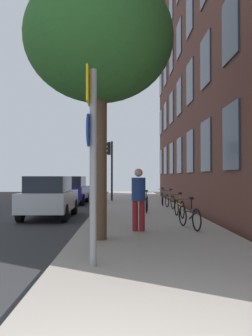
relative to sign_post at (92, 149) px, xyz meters
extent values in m
plane|color=#332D28|center=(-2.11, 11.11, -2.09)|extent=(41.80, 41.80, 0.00)
cube|color=#2D2D30|center=(-4.21, 11.11, -2.08)|extent=(7.00, 38.00, 0.01)
cube|color=#9E9389|center=(1.39, 11.11, -2.03)|extent=(4.20, 38.00, 0.12)
cube|color=brown|center=(3.99, 10.61, 6.51)|extent=(0.50, 27.00, 17.20)
cube|color=#2D3847|center=(3.71, 4.36, 0.69)|extent=(0.06, 1.55, 1.95)
cube|color=#2D3847|center=(3.71, 7.49, 0.69)|extent=(0.06, 1.55, 1.95)
cube|color=#2D3847|center=(3.71, 10.61, 0.69)|extent=(0.06, 1.55, 1.95)
cube|color=#2D3847|center=(3.71, 13.74, 0.69)|extent=(0.06, 1.55, 1.95)
cube|color=#2D3847|center=(3.71, 16.86, 0.69)|extent=(0.06, 1.55, 1.95)
cube|color=#2D3847|center=(3.71, 19.99, 0.69)|extent=(0.06, 1.55, 1.95)
cube|color=#2D3847|center=(3.71, 23.11, 0.69)|extent=(0.06, 1.55, 1.95)
cube|color=#2D3847|center=(3.71, 4.36, 3.93)|extent=(0.06, 1.55, 1.95)
cube|color=#2D3847|center=(3.71, 7.49, 3.93)|extent=(0.06, 1.55, 1.95)
cube|color=#2D3847|center=(3.71, 10.61, 3.93)|extent=(0.06, 1.55, 1.95)
cube|color=#2D3847|center=(3.71, 13.74, 3.93)|extent=(0.06, 1.55, 1.95)
cube|color=#2D3847|center=(3.71, 16.86, 3.93)|extent=(0.06, 1.55, 1.95)
cube|color=#2D3847|center=(3.71, 19.99, 3.93)|extent=(0.06, 1.55, 1.95)
cube|color=#2D3847|center=(3.71, 23.11, 3.93)|extent=(0.06, 1.55, 1.95)
cube|color=#2D3847|center=(3.71, 10.61, 7.17)|extent=(0.06, 1.55, 1.95)
cube|color=#2D3847|center=(3.71, 13.74, 7.17)|extent=(0.06, 1.55, 1.95)
cube|color=#2D3847|center=(3.71, 16.86, 7.17)|extent=(0.06, 1.55, 1.95)
cube|color=#2D3847|center=(3.71, 19.99, 7.17)|extent=(0.06, 1.55, 1.95)
cube|color=#2D3847|center=(3.71, 23.11, 7.17)|extent=(0.06, 1.55, 1.95)
cube|color=#2D3847|center=(3.71, 16.86, 10.41)|extent=(0.06, 1.55, 1.95)
cube|color=#2D3847|center=(3.71, 19.99, 10.41)|extent=(0.06, 1.55, 1.95)
cube|color=#2D3847|center=(3.71, 23.11, 10.41)|extent=(0.06, 1.55, 1.95)
cube|color=#2D3847|center=(3.71, 23.11, 13.66)|extent=(0.06, 1.55, 1.95)
cylinder|color=gray|center=(0.02, 0.00, -0.30)|extent=(0.12, 0.12, 3.33)
cube|color=yellow|center=(-0.06, 0.00, 1.07)|extent=(0.03, 0.60, 0.60)
cylinder|color=#14339E|center=(-0.06, 0.00, 0.32)|extent=(0.03, 0.56, 0.56)
cylinder|color=black|center=(-0.10, 16.39, -0.12)|extent=(0.12, 0.12, 3.70)
cube|color=black|center=(-0.28, 16.39, 1.28)|extent=(0.20, 0.24, 0.80)
sphere|color=red|center=(-0.39, 16.39, 1.54)|extent=(0.16, 0.16, 0.16)
sphere|color=#523707|center=(-0.39, 16.39, 1.28)|extent=(0.16, 0.16, 0.16)
sphere|color=#083E11|center=(-0.39, 16.39, 1.02)|extent=(0.16, 0.16, 0.16)
cylinder|color=brown|center=(-0.04, 2.56, -0.09)|extent=(0.39, 0.39, 3.76)
ellipsoid|color=#2D6628|center=(-0.04, 2.56, 2.87)|extent=(3.61, 3.61, 3.07)
torus|color=black|center=(2.37, 4.85, -1.66)|extent=(0.16, 0.62, 0.62)
torus|color=black|center=(2.57, 3.79, -1.66)|extent=(0.16, 0.62, 0.62)
cylinder|color=black|center=(2.47, 4.32, -1.49)|extent=(0.22, 0.92, 0.04)
cylinder|color=black|center=(2.52, 4.05, -1.57)|extent=(0.15, 0.56, 0.30)
cylinder|color=black|center=(2.50, 4.16, -1.25)|extent=(0.04, 0.04, 0.28)
cube|color=black|center=(2.50, 4.16, -1.09)|extent=(0.10, 0.24, 0.06)
cylinder|color=#4C4C4C|center=(2.37, 4.85, -1.17)|extent=(0.42, 0.11, 0.03)
torus|color=black|center=(2.61, 7.66, -1.65)|extent=(0.08, 0.63, 0.63)
torus|color=black|center=(2.67, 6.70, -1.65)|extent=(0.08, 0.63, 0.63)
cylinder|color=#C68C19|center=(2.64, 7.18, -1.48)|extent=(0.09, 0.81, 0.04)
cylinder|color=#C68C19|center=(2.65, 6.94, -1.56)|extent=(0.07, 0.49, 0.27)
cylinder|color=#C68C19|center=(2.65, 7.04, -1.24)|extent=(0.04, 0.04, 0.28)
cube|color=black|center=(2.65, 7.04, -1.08)|extent=(0.10, 0.24, 0.06)
cylinder|color=#4C4C4C|center=(2.61, 7.66, -1.16)|extent=(0.42, 0.06, 0.03)
torus|color=black|center=(1.62, 9.50, -1.65)|extent=(0.11, 0.65, 0.65)
torus|color=black|center=(1.51, 8.49, -1.65)|extent=(0.11, 0.65, 0.65)
cylinder|color=#194C99|center=(1.56, 8.99, -1.47)|extent=(0.14, 0.86, 0.04)
cylinder|color=#194C99|center=(1.54, 8.74, -1.55)|extent=(0.10, 0.52, 0.28)
cylinder|color=#194C99|center=(1.55, 8.84, -1.22)|extent=(0.04, 0.04, 0.28)
cube|color=black|center=(1.55, 8.84, -1.06)|extent=(0.10, 0.24, 0.06)
cylinder|color=#4C4C4C|center=(1.62, 9.50, -1.14)|extent=(0.42, 0.08, 0.03)
torus|color=black|center=(2.72, 11.39, -1.65)|extent=(0.12, 0.64, 0.64)
torus|color=black|center=(2.85, 10.35, -1.65)|extent=(0.12, 0.64, 0.64)
cylinder|color=#267233|center=(2.78, 10.87, -1.47)|extent=(0.15, 0.89, 0.04)
cylinder|color=#267233|center=(2.81, 10.61, -1.55)|extent=(0.11, 0.54, 0.29)
cylinder|color=#267233|center=(2.80, 10.71, -1.23)|extent=(0.04, 0.04, 0.28)
cube|color=black|center=(2.80, 10.71, -1.07)|extent=(0.10, 0.24, 0.06)
cylinder|color=#4C4C4C|center=(2.72, 11.39, -1.15)|extent=(0.42, 0.08, 0.03)
torus|color=black|center=(2.67, 13.14, -1.65)|extent=(0.09, 0.64, 0.64)
torus|color=black|center=(2.59, 12.13, -1.65)|extent=(0.09, 0.64, 0.64)
cylinder|color=#194C99|center=(2.63, 12.64, -1.47)|extent=(0.11, 0.86, 0.04)
cylinder|color=#194C99|center=(2.61, 12.38, -1.55)|extent=(0.08, 0.52, 0.28)
cylinder|color=#194C99|center=(2.62, 12.48, -1.23)|extent=(0.04, 0.04, 0.28)
cube|color=black|center=(2.62, 12.48, -1.07)|extent=(0.10, 0.24, 0.06)
cylinder|color=#4C4C4C|center=(2.67, 13.14, -1.15)|extent=(0.42, 0.06, 0.03)
cylinder|color=maroon|center=(0.88, 3.83, -1.55)|extent=(0.16, 0.16, 0.84)
cylinder|color=maroon|center=(1.07, 3.83, -1.55)|extent=(0.16, 0.16, 0.84)
cylinder|color=navy|center=(0.98, 3.83, -0.81)|extent=(0.54, 0.54, 0.63)
sphere|color=tan|center=(0.98, 3.83, -0.36)|extent=(0.23, 0.23, 0.23)
cube|color=silver|center=(-2.30, 8.00, -1.41)|extent=(1.74, 4.12, 0.70)
cube|color=#1E232D|center=(-2.30, 7.79, -0.76)|extent=(1.46, 2.31, 0.60)
cylinder|color=black|center=(-3.08, 9.31, -1.76)|extent=(0.22, 0.64, 0.64)
cylinder|color=black|center=(-1.52, 9.31, -1.76)|extent=(0.22, 0.64, 0.64)
cylinder|color=black|center=(-3.08, 6.68, -1.76)|extent=(0.22, 0.64, 0.64)
cylinder|color=black|center=(-1.52, 6.68, -1.76)|extent=(0.22, 0.64, 0.64)
cube|color=navy|center=(-2.43, 15.14, -1.41)|extent=(1.80, 4.03, 0.70)
cube|color=#1E232D|center=(-2.43, 14.94, -0.76)|extent=(1.48, 2.27, 0.60)
cylinder|color=black|center=(-3.20, 16.42, -1.76)|extent=(0.22, 0.64, 0.64)
cylinder|color=black|center=(-1.66, 16.42, -1.76)|extent=(0.22, 0.64, 0.64)
cylinder|color=black|center=(-3.20, 13.86, -1.76)|extent=(0.22, 0.64, 0.64)
cylinder|color=black|center=(-1.66, 13.86, -1.76)|extent=(0.22, 0.64, 0.64)
camera|label=1|loc=(0.51, -6.12, -0.47)|focal=38.56mm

